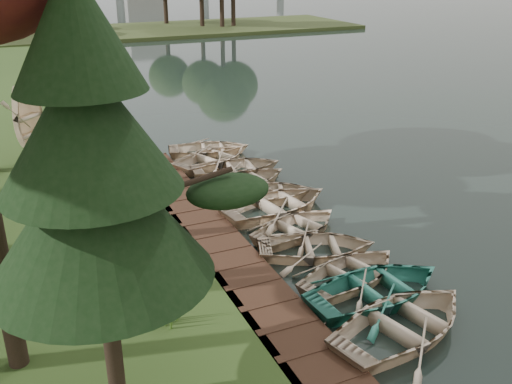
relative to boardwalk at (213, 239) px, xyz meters
name	(u,v)px	position (x,y,z in m)	size (l,w,h in m)	color
ground	(261,234)	(1.60, 0.00, -0.15)	(300.00, 300.00, 0.00)	#3D2F1D
water	(496,63)	(31.60, 20.00, -0.12)	(130.00, 200.00, 0.05)	black
boardwalk	(213,239)	(0.00, 0.00, 0.00)	(1.60, 16.00, 0.30)	#362015
peninsula	(140,31)	(9.60, 50.00, 0.08)	(50.00, 14.00, 0.45)	#34401C
rowboat_0	(405,320)	(2.43, -6.11, 0.31)	(2.85, 3.99, 0.83)	beige
rowboat_1	(378,286)	(2.73, -4.66, 0.30)	(2.78, 3.89, 0.81)	teal
rowboat_2	(352,270)	(2.62, -3.64, 0.24)	(2.37, 3.32, 0.69)	beige
rowboat_3	(316,245)	(2.46, -2.00, 0.26)	(2.45, 3.44, 0.71)	beige
rowboat_4	(298,224)	(2.61, -0.58, 0.24)	(2.33, 3.27, 0.68)	beige
rowboat_5	(277,202)	(2.72, 1.12, 0.32)	(2.86, 4.01, 0.83)	beige
rowboat_6	(266,191)	(2.83, 2.24, 0.27)	(2.55, 3.57, 0.74)	beige
rowboat_7	(245,178)	(2.63, 3.68, 0.27)	(2.52, 3.53, 0.73)	beige
rowboat_8	(237,165)	(2.86, 5.08, 0.27)	(2.57, 3.60, 0.75)	beige
rowboat_9	(214,156)	(2.41, 6.51, 0.28)	(2.63, 3.68, 0.76)	beige
rowboat_10	(209,147)	(2.66, 7.75, 0.26)	(2.50, 3.49, 0.72)	beige
stored_rowboat	(35,153)	(-4.35, 9.21, 0.49)	(2.32, 3.26, 0.67)	beige
pine_tree	(91,163)	(-4.01, -5.83, 4.96)	(3.80, 3.80, 7.87)	black
reeds_0	(172,309)	(-2.40, -3.95, 0.60)	(0.60, 0.60, 0.91)	#3F661E
reeds_1	(105,202)	(-2.68, 2.69, 0.64)	(0.60, 0.60, 0.98)	#3F661E
reeds_2	(43,189)	(-4.42, 4.46, 0.70)	(0.60, 0.60, 1.10)	#3F661E
reeds_3	(64,155)	(-3.33, 7.89, 0.67)	(0.60, 0.60, 1.04)	#3F661E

